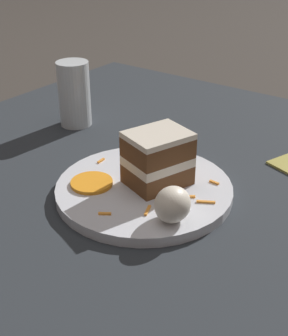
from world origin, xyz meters
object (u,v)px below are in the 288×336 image
Objects in this scene: plate at (144,189)px; cream_dollop at (173,204)px; orange_garnish at (92,183)px; drinking_glass at (75,98)px; cake_slice at (158,158)px.

plate is 0.11m from cream_dollop.
cream_dollop reaches higher than orange_garnish.
plate is 4.18× the size of orange_garnish.
orange_garnish is 0.50× the size of drinking_glass.
plate is 0.08m from orange_garnish.
cream_dollop is (0.07, 0.07, -0.02)m from cake_slice.
cream_dollop is at bearing 62.10° from drinking_glass.
orange_garnish is 0.29m from drinking_glass.
cream_dollop is at bearing 87.55° from orange_garnish.
drinking_glass is at bearing -117.90° from cream_dollop.
drinking_glass is at bearing -131.45° from orange_garnish.
cream_dollop is 0.82× the size of orange_garnish.
cream_dollop is 0.16m from orange_garnish.
orange_garnish is (0.05, -0.07, 0.01)m from plate.
drinking_glass reaches higher than plate.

